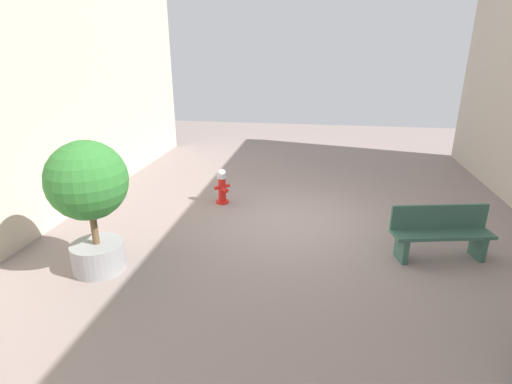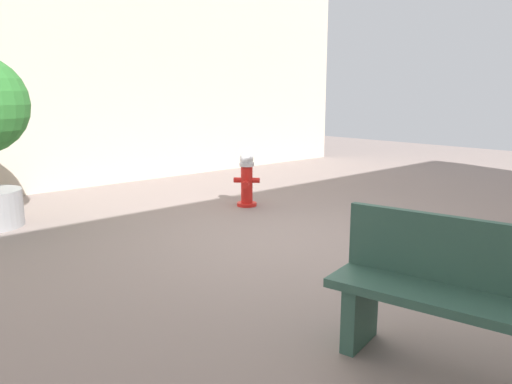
# 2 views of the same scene
# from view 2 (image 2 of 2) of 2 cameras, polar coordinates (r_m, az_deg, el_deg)

# --- Properties ---
(ground_plane) EXTENTS (23.40, 23.40, 0.00)m
(ground_plane) POSITION_cam_2_polar(r_m,az_deg,el_deg) (5.74, 4.67, -5.86)
(ground_plane) COLOR gray
(fire_hydrant) EXTENTS (0.36, 0.36, 0.84)m
(fire_hydrant) POSITION_cam_2_polar(r_m,az_deg,el_deg) (7.46, -1.11, 1.52)
(fire_hydrant) COLOR red
(fire_hydrant) RESTS_ON ground_plane
(bench_near) EXTENTS (1.78, 0.79, 0.95)m
(bench_near) POSITION_cam_2_polar(r_m,az_deg,el_deg) (3.27, 24.14, -11.23)
(bench_near) COLOR #33594C
(bench_near) RESTS_ON ground_plane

